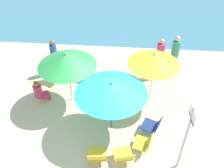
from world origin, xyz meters
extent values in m
plane|color=beige|center=(0.00, 0.00, 0.00)|extent=(40.00, 40.00, 0.00)
cylinder|color=#4C4C51|center=(0.07, 0.18, 0.91)|extent=(0.04, 0.04, 1.82)
cone|color=teal|center=(0.07, 0.18, 1.66)|extent=(2.15, 2.15, 0.32)
sphere|color=#4C4C51|center=(0.07, 0.18, 1.85)|extent=(0.06, 0.06, 0.06)
cylinder|color=silver|center=(-1.49, 1.36, 1.00)|extent=(0.04, 0.04, 1.99)
cone|color=green|center=(-1.49, 1.36, 1.77)|extent=(1.96, 1.96, 0.45)
sphere|color=silver|center=(-1.49, 1.36, 2.02)|extent=(0.06, 0.06, 0.06)
cylinder|color=silver|center=(1.35, 1.58, 1.00)|extent=(0.04, 0.04, 2.01)
cone|color=yellow|center=(1.35, 1.58, 1.81)|extent=(1.73, 1.73, 0.39)
sphere|color=silver|center=(1.35, 1.58, 2.04)|extent=(0.06, 0.06, 0.06)
cube|color=gold|center=(-2.39, 2.29, 0.26)|extent=(0.55, 0.58, 0.03)
cube|color=gold|center=(-2.59, 2.37, 0.48)|extent=(0.34, 0.48, 0.43)
cylinder|color=silver|center=(-2.17, 2.38, 0.12)|extent=(0.02, 0.02, 0.24)
cylinder|color=silver|center=(-2.31, 2.06, 0.12)|extent=(0.02, 0.02, 0.24)
cylinder|color=silver|center=(-2.46, 2.52, 0.12)|extent=(0.02, 0.02, 0.24)
cylinder|color=silver|center=(-2.61, 2.19, 0.12)|extent=(0.02, 0.02, 0.24)
cube|color=gold|center=(1.04, -0.58, 0.23)|extent=(0.56, 0.62, 0.03)
cube|color=gold|center=(1.26, -0.64, 0.40)|extent=(0.27, 0.54, 0.33)
cylinder|color=silver|center=(0.81, -0.73, 0.11)|extent=(0.02, 0.02, 0.21)
cylinder|color=silver|center=(0.93, -0.33, 0.11)|extent=(0.02, 0.02, 0.21)
cylinder|color=silver|center=(1.15, -0.83, 0.11)|extent=(0.02, 0.02, 0.21)
cylinder|color=silver|center=(1.26, -0.43, 0.11)|extent=(0.02, 0.02, 0.21)
cube|color=gold|center=(-0.22, -1.06, 0.23)|extent=(0.59, 0.57, 0.03)
cube|color=gold|center=(-0.19, -1.32, 0.43)|extent=(0.55, 0.21, 0.38)
cylinder|color=silver|center=(-0.46, -0.88, 0.11)|extent=(0.02, 0.02, 0.22)
cylinder|color=silver|center=(-0.03, -0.83, 0.11)|extent=(0.02, 0.02, 0.22)
cylinder|color=silver|center=(-0.41, -1.28, 0.11)|extent=(0.02, 0.02, 0.22)
cylinder|color=silver|center=(0.02, -1.23, 0.11)|extent=(0.02, 0.02, 0.22)
cube|color=navy|center=(1.31, 0.11, 0.26)|extent=(0.64, 0.66, 0.03)
cube|color=navy|center=(1.55, 0.01, 0.43)|extent=(0.32, 0.53, 0.34)
cylinder|color=silver|center=(1.05, -0.01, 0.12)|extent=(0.02, 0.02, 0.25)
cylinder|color=silver|center=(1.20, 0.37, 0.12)|extent=(0.02, 0.02, 0.25)
cylinder|color=silver|center=(1.41, -0.15, 0.12)|extent=(0.02, 0.02, 0.25)
cylinder|color=silver|center=(1.56, 0.23, 0.12)|extent=(0.02, 0.02, 0.25)
cube|color=teal|center=(-1.35, 2.61, 0.27)|extent=(0.49, 0.47, 0.03)
cube|color=teal|center=(-1.33, 2.85, 0.45)|extent=(0.46, 0.17, 0.34)
cylinder|color=silver|center=(-1.18, 2.42, 0.13)|extent=(0.02, 0.02, 0.26)
cylinder|color=silver|center=(-1.55, 2.46, 0.13)|extent=(0.02, 0.02, 0.26)
cylinder|color=silver|center=(-1.15, 2.77, 0.13)|extent=(0.02, 0.02, 0.26)
cylinder|color=silver|center=(-1.52, 2.80, 0.13)|extent=(0.02, 0.02, 0.26)
cube|color=gold|center=(0.51, -1.02, 0.24)|extent=(0.64, 0.60, 0.03)
cube|color=gold|center=(0.58, -1.26, 0.42)|extent=(0.55, 0.28, 0.36)
cylinder|color=silver|center=(0.25, -0.89, 0.11)|extent=(0.02, 0.02, 0.23)
cylinder|color=silver|center=(0.66, -0.78, 0.11)|extent=(0.02, 0.02, 0.23)
cylinder|color=silver|center=(0.36, -1.26, 0.11)|extent=(0.02, 0.02, 0.23)
cylinder|color=silver|center=(0.76, -1.14, 0.11)|extent=(0.02, 0.02, 0.23)
cylinder|color=#DB3866|center=(1.72, 3.06, 0.42)|extent=(0.26, 0.26, 0.84)
cylinder|color=#DB3866|center=(1.72, 3.06, 1.19)|extent=(0.31, 0.31, 0.70)
sphere|color=#DBAD84|center=(1.72, 3.06, 1.63)|extent=(0.19, 0.19, 0.19)
cylinder|color=#2D519E|center=(-2.48, 2.96, 0.38)|extent=(0.23, 0.23, 0.76)
cylinder|color=#2D519E|center=(-2.48, 2.96, 1.05)|extent=(0.27, 0.27, 0.56)
sphere|color=#896042|center=(-2.48, 2.96, 1.42)|extent=(0.19, 0.19, 0.19)
cylinder|color=#389970|center=(2.35, 3.40, 0.42)|extent=(0.27, 0.27, 0.84)
cylinder|color=#389970|center=(2.35, 3.40, 1.16)|extent=(0.32, 0.32, 0.64)
sphere|color=beige|center=(2.35, 3.40, 1.59)|extent=(0.21, 0.21, 0.21)
cube|color=#DB3866|center=(-2.48, 1.25, 0.24)|extent=(0.46, 0.43, 0.12)
cylinder|color=#896042|center=(-2.34, 1.32, 0.12)|extent=(0.12, 0.12, 0.24)
cylinder|color=#DB3866|center=(-2.64, 1.18, 0.48)|extent=(0.30, 0.30, 0.48)
sphere|color=#896042|center=(-2.64, 1.18, 0.82)|extent=(0.21, 0.21, 0.21)
cylinder|color=#ADADB2|center=(2.06, -1.10, 1.17)|extent=(0.06, 0.06, 2.35)
cube|color=white|center=(2.06, -1.10, 2.14)|extent=(0.04, 0.47, 0.32)
cube|color=navy|center=(2.06, -1.10, 2.01)|extent=(0.04, 0.47, 0.06)
camera|label=1|loc=(0.55, -5.12, 6.28)|focal=39.41mm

